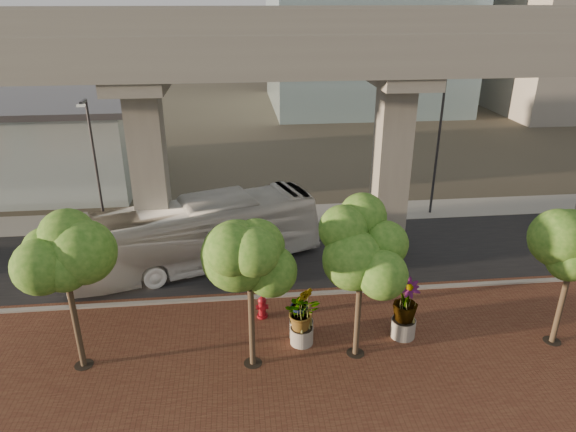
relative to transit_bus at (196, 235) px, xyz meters
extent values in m
plane|color=#3E382D|center=(3.99, -1.46, -1.76)|extent=(160.00, 160.00, 0.00)
cube|color=brown|center=(3.99, -9.46, -1.73)|extent=(70.00, 13.00, 0.06)
cube|color=black|center=(3.99, 0.54, -1.74)|extent=(90.00, 8.00, 0.04)
cube|color=gray|center=(3.99, -3.46, -1.68)|extent=(70.00, 0.25, 0.16)
cube|color=gray|center=(3.99, 6.04, -1.73)|extent=(90.00, 3.00, 0.06)
cube|color=gray|center=(3.99, -1.06, 8.74)|extent=(72.00, 2.40, 1.80)
cube|color=gray|center=(3.99, 2.14, 8.74)|extent=(72.00, 2.40, 1.80)
cube|color=gray|center=(3.99, -2.16, 10.14)|extent=(72.00, 0.12, 1.00)
cube|color=gray|center=(3.99, 3.24, 10.14)|extent=(72.00, 0.12, 1.00)
imported|color=silver|center=(0.00, 0.00, 0.00)|extent=(12.94, 6.92, 3.53)
cylinder|color=maroon|center=(3.03, -5.00, -1.65)|extent=(0.47, 0.47, 0.10)
cylinder|color=maroon|center=(3.03, -5.00, -1.27)|extent=(0.31, 0.31, 0.76)
sphere|color=maroon|center=(3.03, -5.00, -0.89)|extent=(0.37, 0.37, 0.37)
cylinder|color=maroon|center=(3.03, -5.00, -0.72)|extent=(0.10, 0.10, 0.13)
cylinder|color=maroon|center=(3.03, -5.00, -1.21)|extent=(0.52, 0.21, 0.21)
cylinder|color=#A9A398|center=(4.49, -6.97, -1.35)|extent=(0.92, 0.92, 0.71)
imported|color=#2B5D18|center=(4.49, -6.97, -0.23)|extent=(2.04, 2.04, 1.53)
cylinder|color=#A8A397|center=(8.65, -6.95, -1.32)|extent=(0.99, 0.99, 0.77)
imported|color=#2B5D18|center=(8.65, -6.95, -0.02)|extent=(2.43, 2.43, 1.82)
cylinder|color=gray|center=(4.52, -6.55, -1.33)|extent=(0.97, 0.97, 0.76)
imported|color=#2B5D18|center=(4.52, -6.55, -0.14)|extent=(2.16, 2.16, 1.62)
cylinder|color=#4D3E2C|center=(-3.86, -7.45, 0.03)|extent=(0.22, 0.22, 3.47)
cylinder|color=black|center=(-3.86, -7.45, -1.70)|extent=(0.70, 0.70, 0.01)
cylinder|color=#4D3E2C|center=(2.49, -8.01, -0.10)|extent=(0.22, 0.22, 3.22)
cylinder|color=black|center=(2.49, -8.01, -1.70)|extent=(0.70, 0.70, 0.01)
cylinder|color=#4D3E2C|center=(6.49, -7.84, 0.03)|extent=(0.22, 0.22, 3.46)
cylinder|color=black|center=(6.49, -7.84, -1.70)|extent=(0.70, 0.70, 0.01)
cylinder|color=#4D3E2C|center=(14.55, -7.93, -0.01)|extent=(0.22, 0.22, 3.40)
cylinder|color=black|center=(14.55, -7.93, -1.70)|extent=(0.70, 0.70, 0.01)
cylinder|color=#2E2E33|center=(-5.47, 4.04, 2.19)|extent=(0.14, 0.14, 7.83)
cube|color=#2E2E33|center=(-5.47, 3.55, 6.11)|extent=(0.15, 0.98, 0.15)
cube|color=silver|center=(-5.47, 3.06, 6.01)|extent=(0.39, 0.20, 0.12)
cylinder|color=#2F3034|center=(14.40, 5.46, 2.65)|extent=(0.15, 0.15, 8.74)
cube|color=#2F3034|center=(14.40, 4.91, 7.02)|extent=(0.16, 1.09, 0.16)
cube|color=silver|center=(14.40, 4.37, 6.91)|extent=(0.44, 0.22, 0.13)
camera|label=1|loc=(2.18, -23.68, 11.17)|focal=32.00mm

